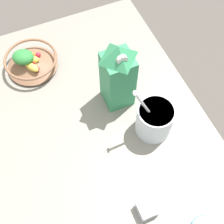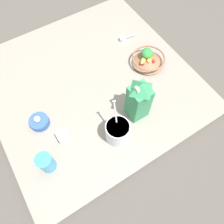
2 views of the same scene
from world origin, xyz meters
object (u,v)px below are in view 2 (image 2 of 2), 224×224
object	(u,v)px
fruit_bowl	(148,59)
drinking_cup	(46,163)
garlic_bowl	(39,122)
milk_carton	(139,99)
yogurt_tub	(118,131)
spice_jar	(63,136)

from	to	relation	value
fruit_bowl	drinking_cup	world-z (taller)	drinking_cup
fruit_bowl	drinking_cup	bearing A→B (deg)	-71.47
fruit_bowl	garlic_bowl	bearing A→B (deg)	-87.79
drinking_cup	garlic_bowl	world-z (taller)	drinking_cup
garlic_bowl	milk_carton	bearing A→B (deg)	65.23
drinking_cup	yogurt_tub	bearing A→B (deg)	82.98
yogurt_tub	spice_jar	bearing A→B (deg)	-120.37
drinking_cup	spice_jar	xyz separation A→B (m)	(-0.10, 0.12, -0.04)
fruit_bowl	drinking_cup	xyz separation A→B (m)	(0.26, -0.78, 0.03)
milk_carton	fruit_bowl	bearing A→B (deg)	133.73
drinking_cup	spice_jar	bearing A→B (deg)	128.32
fruit_bowl	drinking_cup	distance (m)	0.82
garlic_bowl	fruit_bowl	bearing A→B (deg)	92.21
yogurt_tub	milk_carton	bearing A→B (deg)	110.67
drinking_cup	milk_carton	bearing A→B (deg)	91.81
fruit_bowl	spice_jar	world-z (taller)	fruit_bowl
drinking_cup	spice_jar	distance (m)	0.16
milk_carton	garlic_bowl	bearing A→B (deg)	-114.77
fruit_bowl	yogurt_tub	world-z (taller)	yogurt_tub
yogurt_tub	garlic_bowl	size ratio (longest dim) A/B	2.34
spice_jar	milk_carton	bearing A→B (deg)	78.79
drinking_cup	garlic_bowl	size ratio (longest dim) A/B	1.18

